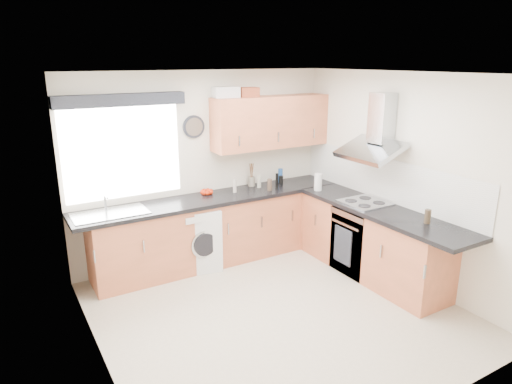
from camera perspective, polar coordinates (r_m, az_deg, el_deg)
ground_plane at (r=5.11m, az=2.54°, el=-14.69°), size 3.60×3.60×0.00m
ceiling at (r=4.38m, az=2.96°, el=14.55°), size 3.60×3.60×0.02m
wall_back at (r=6.12m, az=-6.58°, el=3.16°), size 3.60×0.02×2.50m
wall_front at (r=3.35m, az=20.15°, el=-9.17°), size 3.60×0.02×2.50m
wall_left at (r=3.95m, az=-19.71°, el=-5.18°), size 0.02×3.60×2.50m
wall_right at (r=5.75m, az=17.89°, el=1.61°), size 0.02×3.60×2.50m
window at (r=5.72m, az=-16.29°, el=4.74°), size 1.40×0.02×1.10m
window_blind at (r=5.54m, az=-16.57°, el=10.97°), size 1.50×0.18×0.14m
splashback at (r=5.96m, az=15.63°, el=1.59°), size 0.01×3.00×0.54m
base_cab_back at (r=6.07m, az=-6.05°, el=-5.04°), size 3.00×0.58×0.86m
base_cab_corner at (r=6.84m, az=6.24°, el=-2.56°), size 0.60×0.60×0.86m
base_cab_right at (r=5.90m, az=14.22°, el=-6.14°), size 0.58×2.10×0.86m
worktop_back at (r=5.96m, az=-5.27°, el=-0.82°), size 3.60×0.62×0.05m
worktop_right at (r=5.64m, az=15.53°, el=-2.36°), size 0.62×2.42×0.05m
sink at (r=5.53m, az=-17.82°, el=-2.22°), size 0.84×0.46×0.10m
oven at (r=5.99m, az=13.14°, el=-5.76°), size 0.56×0.58×0.85m
hob_plate at (r=5.83m, az=13.45°, el=-1.27°), size 0.52×0.52×0.01m
extractor_hood at (r=5.71m, az=14.75°, el=7.09°), size 0.52×0.78×0.66m
upper_cabinets at (r=6.32m, az=1.89°, el=8.74°), size 1.70×0.35×0.70m
washing_machine at (r=5.98m, az=-7.47°, el=-5.66°), size 0.65×0.64×0.82m
wall_clock at (r=5.94m, az=-7.71°, el=8.06°), size 0.29×0.04×0.29m
casserole at (r=6.04m, az=-3.91°, el=12.36°), size 0.35×0.27×0.14m
storage_box at (r=6.19m, az=-1.09°, el=12.41°), size 0.27×0.23×0.12m
utensil_pot at (r=6.41m, az=-0.56°, el=1.34°), size 0.10×0.10×0.13m
kitchen_roll at (r=6.24m, az=7.77°, el=1.23°), size 0.13×0.13×0.23m
tomato_cluster at (r=6.06m, az=-6.17°, el=0.03°), size 0.17×0.17×0.07m
jar_0 at (r=6.29m, az=2.63°, el=1.40°), size 0.04×0.04×0.21m
jar_1 at (r=6.47m, az=3.13°, el=1.46°), size 0.06×0.06×0.13m
jar_2 at (r=6.19m, az=1.72°, el=0.91°), size 0.06×0.06×0.16m
jar_3 at (r=6.32m, az=0.40°, el=1.33°), size 0.06×0.06×0.18m
jar_4 at (r=6.10m, az=-2.67°, el=0.76°), size 0.05×0.05×0.18m
jar_5 at (r=6.58m, az=3.06°, el=2.05°), size 0.07×0.07×0.21m
bottle_0 at (r=5.30m, az=20.67°, el=-2.86°), size 0.07×0.07×0.16m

